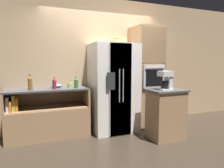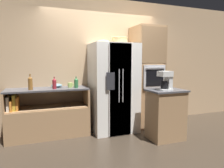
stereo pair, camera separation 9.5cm
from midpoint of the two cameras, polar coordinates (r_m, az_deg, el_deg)
The scene contains 14 objects.
ground_plane at distance 4.29m, azimuth -0.55°, elevation -13.17°, with size 20.00×20.00×0.00m, color #382D23.
wall_back at distance 4.45m, azimuth -2.43°, elevation 5.93°, with size 12.00×0.06×2.80m.
counter_left at distance 4.07m, azimuth -17.18°, elevation -9.51°, with size 1.50×0.57×0.93m.
refrigerator at distance 4.13m, azimuth 1.07°, elevation -1.08°, with size 0.91×0.80×1.80m.
wall_oven at distance 4.54m, azimuth 10.45°, elevation 2.03°, with size 0.62×0.68×2.19m.
island_counter at distance 3.87m, azimuth 15.74°, elevation -8.35°, with size 0.67×0.50×0.93m.
wicker_basket at distance 4.26m, azimuth 2.87°, elevation 12.31°, with size 0.34×0.34×0.14m.
fruit_bowl at distance 4.11m, azimuth -1.85°, elevation 11.97°, with size 0.24×0.24×0.07m.
bottle_tall at distance 3.91m, azimuth -9.51°, elevation 0.39°, with size 0.08×0.08×0.22m.
bottle_short at distance 3.84m, azimuth -15.47°, elevation 0.17°, with size 0.07×0.07×0.23m.
bottle_wide at distance 3.84m, azimuth -21.66°, elevation 0.31°, with size 0.08×0.08×0.28m.
mug at distance 4.00m, azimuth -11.18°, elevation -0.30°, with size 0.13×0.09×0.09m.
mixing_bowl at distance 4.06m, azimuth -14.88°, elevation -0.41°, with size 0.21×0.21×0.08m.
coffee_maker at distance 3.72m, azimuth 15.90°, elevation 1.20°, with size 0.22×0.20×0.34m.
Camera 2 is at (-1.31, -3.82, 1.44)m, focal length 32.00 mm.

